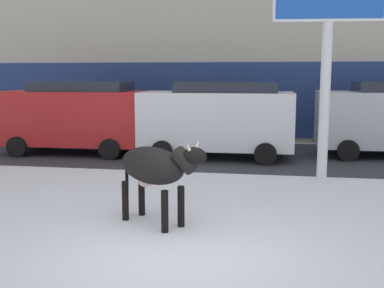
% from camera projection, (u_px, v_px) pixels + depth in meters
% --- Properties ---
extents(ground_plane, '(120.00, 120.00, 0.00)m').
position_uv_depth(ground_plane, '(178.00, 253.00, 6.72)').
color(ground_plane, white).
extents(road_strip, '(60.00, 5.60, 0.01)m').
position_uv_depth(road_strip, '(229.00, 155.00, 14.81)').
color(road_strip, '#333338').
rests_on(road_strip, ground).
extents(cow_black, '(1.83, 1.35, 1.54)m').
position_uv_depth(cow_black, '(155.00, 168.00, 7.86)').
color(cow_black, black).
rests_on(cow_black, ground).
extents(car_red_van, '(4.63, 2.19, 2.32)m').
position_uv_depth(car_red_van, '(75.00, 115.00, 14.97)').
color(car_red_van, red).
rests_on(car_red_van, ground).
extents(car_white_van, '(4.63, 2.19, 2.32)m').
position_uv_depth(car_white_van, '(217.00, 118.00, 14.14)').
color(car_white_van, white).
rests_on(car_white_van, ground).
extents(pedestrian_near_billboard, '(0.36, 0.24, 1.73)m').
position_uv_depth(pedestrian_near_billboard, '(352.00, 120.00, 17.25)').
color(pedestrian_near_billboard, '#282833').
rests_on(pedestrian_near_billboard, ground).
extents(pedestrian_by_cars, '(0.36, 0.24, 1.73)m').
position_uv_depth(pedestrian_by_cars, '(366.00, 120.00, 17.17)').
color(pedestrian_by_cars, '#282833').
rests_on(pedestrian_by_cars, ground).
extents(pedestrian_far_left, '(0.36, 0.24, 1.73)m').
position_uv_depth(pedestrian_far_left, '(370.00, 120.00, 17.14)').
color(pedestrian_far_left, '#282833').
rests_on(pedestrian_far_left, ground).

